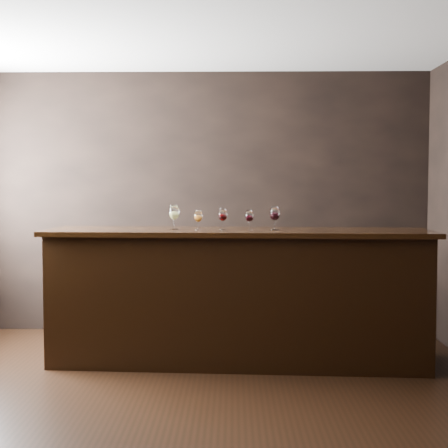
{
  "coord_description": "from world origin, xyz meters",
  "views": [
    {
      "loc": [
        0.4,
        -4.5,
        1.57
      ],
      "look_at": [
        0.32,
        0.98,
        1.24
      ],
      "focal_mm": 50.0,
      "sensor_mm": 36.0,
      "label": 1
    }
  ],
  "objects_px": {
    "glass_amber": "(198,216)",
    "glass_red_b": "(249,216)",
    "back_bar_shelf": "(254,296)",
    "glass_red_c": "(275,214)",
    "bar_counter": "(237,299)",
    "glass_red_a": "(223,215)",
    "glass_white": "(174,213)"
  },
  "relations": [
    {
      "from": "glass_red_b",
      "to": "glass_red_c",
      "type": "height_order",
      "value": "glass_red_c"
    },
    {
      "from": "bar_counter",
      "to": "back_bar_shelf",
      "type": "xyz_separation_m",
      "value": [
        0.18,
        1.05,
        -0.16
      ]
    },
    {
      "from": "bar_counter",
      "to": "glass_white",
      "type": "height_order",
      "value": "glass_white"
    },
    {
      "from": "glass_amber",
      "to": "glass_red_b",
      "type": "xyz_separation_m",
      "value": [
        0.45,
        0.01,
        0.0
      ]
    },
    {
      "from": "glass_amber",
      "to": "glass_red_b",
      "type": "relative_size",
      "value": 0.99
    },
    {
      "from": "bar_counter",
      "to": "glass_red_a",
      "type": "distance_m",
      "value": 0.76
    },
    {
      "from": "glass_red_a",
      "to": "glass_white",
      "type": "bearing_deg",
      "value": 174.01
    },
    {
      "from": "back_bar_shelf",
      "to": "glass_white",
      "type": "xyz_separation_m",
      "value": [
        -0.74,
        -1.01,
        0.92
      ]
    },
    {
      "from": "glass_red_c",
      "to": "glass_red_b",
      "type": "bearing_deg",
      "value": 175.61
    },
    {
      "from": "glass_white",
      "to": "glass_red_a",
      "type": "height_order",
      "value": "glass_white"
    },
    {
      "from": "glass_red_a",
      "to": "bar_counter",
      "type": "bearing_deg",
      "value": 5.26
    },
    {
      "from": "bar_counter",
      "to": "glass_red_b",
      "type": "height_order",
      "value": "glass_red_b"
    },
    {
      "from": "glass_white",
      "to": "glass_red_b",
      "type": "xyz_separation_m",
      "value": [
        0.67,
        -0.05,
        -0.03
      ]
    },
    {
      "from": "glass_amber",
      "to": "back_bar_shelf",
      "type": "bearing_deg",
      "value": 63.94
    },
    {
      "from": "back_bar_shelf",
      "to": "glass_red_c",
      "type": "distance_m",
      "value": 1.42
    },
    {
      "from": "back_bar_shelf",
      "to": "glass_white",
      "type": "bearing_deg",
      "value": -126.14
    },
    {
      "from": "glass_white",
      "to": "glass_red_a",
      "type": "distance_m",
      "value": 0.44
    },
    {
      "from": "back_bar_shelf",
      "to": "glass_red_b",
      "type": "bearing_deg",
      "value": -93.98
    },
    {
      "from": "glass_red_b",
      "to": "glass_red_c",
      "type": "xyz_separation_m",
      "value": [
        0.22,
        -0.02,
        0.02
      ]
    },
    {
      "from": "glass_amber",
      "to": "glass_red_a",
      "type": "xyz_separation_m",
      "value": [
        0.22,
        0.01,
        0.01
      ]
    },
    {
      "from": "glass_amber",
      "to": "glass_red_a",
      "type": "bearing_deg",
      "value": 3.18
    },
    {
      "from": "bar_counter",
      "to": "back_bar_shelf",
      "type": "relative_size",
      "value": 1.41
    },
    {
      "from": "glass_white",
      "to": "glass_red_c",
      "type": "xyz_separation_m",
      "value": [
        0.89,
        -0.07,
        -0.01
      ]
    },
    {
      "from": "bar_counter",
      "to": "glass_red_b",
      "type": "bearing_deg",
      "value": -6.54
    },
    {
      "from": "bar_counter",
      "to": "back_bar_shelf",
      "type": "bearing_deg",
      "value": 83.59
    },
    {
      "from": "bar_counter",
      "to": "glass_red_a",
      "type": "relative_size",
      "value": 17.29
    },
    {
      "from": "bar_counter",
      "to": "glass_amber",
      "type": "xyz_separation_m",
      "value": [
        -0.35,
        -0.02,
        0.73
      ]
    },
    {
      "from": "back_bar_shelf",
      "to": "glass_amber",
      "type": "xyz_separation_m",
      "value": [
        -0.52,
        -1.07,
        0.89
      ]
    },
    {
      "from": "glass_red_a",
      "to": "glass_red_b",
      "type": "height_order",
      "value": "glass_red_a"
    },
    {
      "from": "glass_red_b",
      "to": "glass_white",
      "type": "bearing_deg",
      "value": 175.62
    },
    {
      "from": "glass_red_b",
      "to": "back_bar_shelf",
      "type": "bearing_deg",
      "value": 86.02
    },
    {
      "from": "glass_red_a",
      "to": "glass_red_c",
      "type": "height_order",
      "value": "glass_red_c"
    }
  ]
}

